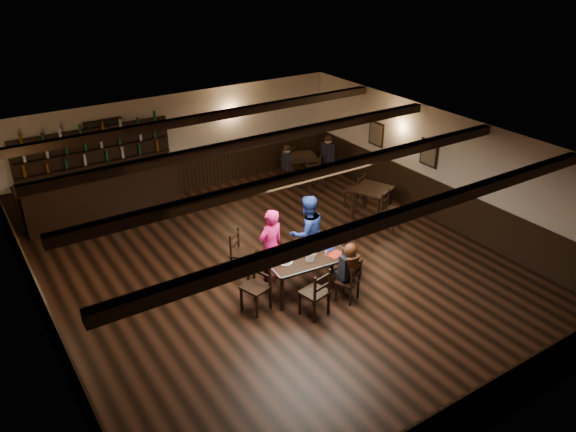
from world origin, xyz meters
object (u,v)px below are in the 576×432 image
chair_near_right (351,279)px  cake (285,260)px  chair_near_left (318,290)px  woman_pink (271,246)px  bar_counter (102,189)px  man_blue (307,233)px  dining_table (308,261)px

chair_near_right → cake: size_ratio=2.70×
chair_near_left → woman_pink: woman_pink is taller
cake → bar_counter: 5.66m
chair_near_left → bar_counter: (-2.00, 6.23, 0.16)m
woman_pink → man_blue: (0.89, 0.03, 0.02)m
chair_near_left → man_blue: (0.81, 1.50, 0.25)m
woman_pink → chair_near_left: bearing=85.7°
woman_pink → cake: size_ratio=5.25×
chair_near_right → woman_pink: 1.70m
dining_table → chair_near_right: size_ratio=2.07×
chair_near_left → dining_table: bearing=66.9°
chair_near_right → man_blue: bearing=90.3°
chair_near_right → cake: (-0.96, 0.82, 0.32)m
chair_near_right → woman_pink: bearing=122.5°
cake → man_blue: bearing=33.2°
chair_near_right → cake: bearing=139.3°
woman_pink → cake: bearing=76.9°
chair_near_left → chair_near_right: 0.82m
cake → bar_counter: bar_counter is taller
cake → chair_near_left: bearing=-80.7°
chair_near_right → dining_table: bearing=124.3°
chair_near_left → chair_near_right: chair_near_left is taller
man_blue → woman_pink: bearing=5.0°
chair_near_left → man_blue: size_ratio=0.59×
woman_pink → bar_counter: (-1.91, 4.76, -0.07)m
dining_table → chair_near_left: (-0.33, -0.77, -0.11)m
chair_near_left → man_blue: 1.72m
woman_pink → man_blue: bearing=174.4°
chair_near_right → chair_near_left: bearing=-175.9°
woman_pink → chair_near_right: bearing=114.8°
chair_near_left → bar_counter: bearing=107.8°
woman_pink → dining_table: bearing=112.9°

